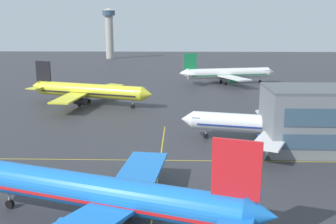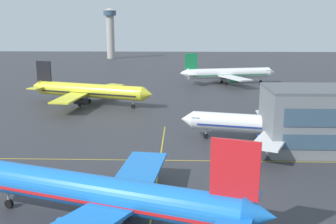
{
  "view_description": "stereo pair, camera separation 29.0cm",
  "coord_description": "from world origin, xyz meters",
  "px_view_note": "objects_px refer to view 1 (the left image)",
  "views": [
    {
      "loc": [
        3.16,
        -28.35,
        23.21
      ],
      "look_at": [
        0.93,
        50.97,
        5.1
      ],
      "focal_mm": 41.68,
      "sensor_mm": 36.0,
      "label": 1
    },
    {
      "loc": [
        3.45,
        -28.35,
        23.21
      ],
      "look_at": [
        0.93,
        50.97,
        5.1
      ],
      "focal_mm": 41.68,
      "sensor_mm": 36.0,
      "label": 2
    }
  ],
  "objects_px": {
    "airliner_second_row": "(270,125)",
    "control_tower": "(109,29)",
    "airliner_front_gate": "(105,194)",
    "airliner_far_left_stand": "(227,73)",
    "airliner_third_row": "(88,91)"
  },
  "relations": [
    {
      "from": "airliner_front_gate",
      "to": "airliner_third_row",
      "type": "xyz_separation_m",
      "value": [
        -17.82,
        69.11,
        0.04
      ]
    },
    {
      "from": "airliner_far_left_stand",
      "to": "control_tower",
      "type": "distance_m",
      "value": 130.41
    },
    {
      "from": "airliner_front_gate",
      "to": "airliner_second_row",
      "type": "distance_m",
      "value": 42.53
    },
    {
      "from": "airliner_second_row",
      "to": "control_tower",
      "type": "height_order",
      "value": "control_tower"
    },
    {
      "from": "airliner_front_gate",
      "to": "airliner_second_row",
      "type": "height_order",
      "value": "airliner_front_gate"
    },
    {
      "from": "airliner_front_gate",
      "to": "airliner_far_left_stand",
      "type": "bearing_deg",
      "value": 76.19
    },
    {
      "from": "airliner_third_row",
      "to": "control_tower",
      "type": "relative_size",
      "value": 1.16
    },
    {
      "from": "airliner_far_left_stand",
      "to": "control_tower",
      "type": "xyz_separation_m",
      "value": [
        -65.33,
        111.82,
        15.32
      ]
    },
    {
      "from": "airliner_front_gate",
      "to": "control_tower",
      "type": "xyz_separation_m",
      "value": [
        -38.17,
        222.34,
        15.31
      ]
    },
    {
      "from": "airliner_front_gate",
      "to": "control_tower",
      "type": "relative_size",
      "value": 1.15
    },
    {
      "from": "airliner_front_gate",
      "to": "control_tower",
      "type": "bearing_deg",
      "value": 99.74
    },
    {
      "from": "airliner_second_row",
      "to": "control_tower",
      "type": "bearing_deg",
      "value": 108.86
    },
    {
      "from": "airliner_front_gate",
      "to": "airliner_second_row",
      "type": "bearing_deg",
      "value": 51.66
    },
    {
      "from": "airliner_front_gate",
      "to": "control_tower",
      "type": "distance_m",
      "value": 226.11
    },
    {
      "from": "airliner_second_row",
      "to": "airliner_front_gate",
      "type": "bearing_deg",
      "value": -128.34
    }
  ]
}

